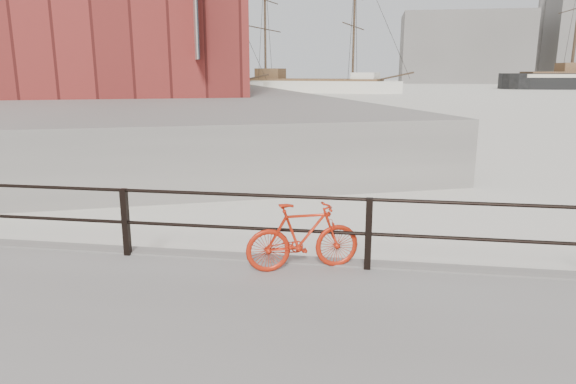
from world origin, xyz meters
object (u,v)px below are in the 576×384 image
at_px(bicycle, 303,236).
at_px(schooner_left, 194,92).
at_px(schooner_mid, 308,92).
at_px(workboat_far, 89,102).

xyz_separation_m(bicycle, schooner_left, (-25.25, 67.84, -0.82)).
xyz_separation_m(bicycle, schooner_mid, (-8.71, 71.69, -0.82)).
relative_size(bicycle, schooner_left, 0.07).
bearing_deg(schooner_mid, schooner_left, -155.63).
distance_m(schooner_mid, workboat_far, 34.49).
distance_m(bicycle, schooner_left, 72.39).
distance_m(schooner_mid, schooner_left, 16.98).
bearing_deg(schooner_mid, bicycle, -71.81).
height_order(schooner_mid, schooner_left, schooner_mid).
height_order(schooner_mid, workboat_far, schooner_mid).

